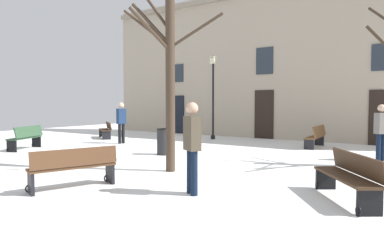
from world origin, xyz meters
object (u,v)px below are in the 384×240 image
streetlamp (213,88)px  bench_near_lamp (26,137)px  tree_foreground (169,67)px  person_strolling (121,120)px  litter_bin (164,142)px  person_near_bench (192,143)px  bench_facing_shops (348,176)px  bench_far_corner (74,167)px  bench_back_to_back_left (316,136)px  bench_by_litter_bin (106,130)px  person_by_shop_door (381,129)px

streetlamp → bench_near_lamp: 8.66m
tree_foreground → person_strolling: tree_foreground is taller
litter_bin → person_near_bench: bearing=-45.3°
bench_facing_shops → streetlamp: bearing=-171.3°
bench_far_corner → person_near_bench: (2.31, 1.02, 0.56)m
person_near_bench → bench_back_to_back_left: bearing=119.1°
bench_near_lamp → bench_far_corner: 7.21m
person_near_bench → person_strolling: (-7.34, 5.28, 0.01)m
bench_by_litter_bin → person_near_bench: bearing=1.3°
litter_bin → person_near_bench: person_near_bench is taller
tree_foreground → person_near_bench: tree_foreground is taller
streetlamp → bench_facing_shops: bearing=-46.6°
litter_bin → bench_far_corner: litter_bin is taller
litter_bin → bench_far_corner: 4.95m
bench_near_lamp → person_by_shop_door: (11.70, 4.72, 0.51)m
person_by_shop_door → bench_far_corner: bearing=3.0°
bench_far_corner → person_by_shop_door: (5.05, 7.52, 0.53)m
litter_bin → streetlamp: bearing=101.9°
bench_near_lamp → person_near_bench: (8.96, -1.78, 0.55)m
tree_foreground → bench_by_litter_bin: size_ratio=3.17×
streetlamp → bench_facing_shops: size_ratio=2.36×
bench_near_lamp → person_near_bench: bearing=54.5°
bench_near_lamp → bench_facing_shops: bearing=63.0°
bench_near_lamp → person_strolling: bearing=131.0°
person_by_shop_door → bench_near_lamp: bearing=-31.2°
streetlamp → person_near_bench: size_ratio=2.30×
person_strolling → litter_bin: bearing=79.2°
bench_facing_shops → bench_near_lamp: bearing=-127.5°
person_by_shop_door → person_near_bench: bearing=14.0°
bench_back_to_back_left → bench_facing_shops: bench_back_to_back_left is taller
person_strolling → tree_foreground: bearing=68.4°
tree_foreground → bench_far_corner: bearing=-101.6°
bench_near_lamp → bench_back_to_back_left: bearing=102.6°
litter_bin → person_by_shop_door: person_by_shop_door is taller
bench_facing_shops → person_near_bench: 2.96m
litter_bin → bench_facing_shops: 6.81m
bench_back_to_back_left → person_strolling: bearing=-65.6°
bench_back_to_back_left → person_strolling: size_ratio=0.97×
bench_back_to_back_left → bench_near_lamp: bearing=-52.9°
person_strolling → streetlamp: bearing=158.9°
tree_foreground → bench_by_litter_bin: 9.61m
streetlamp → person_by_shop_door: streetlamp is taller
bench_far_corner → person_near_bench: person_near_bench is taller
litter_bin → bench_facing_shops: litter_bin is taller
streetlamp → bench_near_lamp: bearing=-119.4°
streetlamp → bench_by_litter_bin: (-4.88, -2.62, -2.11)m
bench_by_litter_bin → bench_back_to_back_left: size_ratio=0.90×
bench_far_corner → person_by_shop_door: size_ratio=1.03×
person_strolling → person_by_shop_door: size_ratio=1.04×
bench_back_to_back_left → person_by_shop_door: person_by_shop_door is taller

